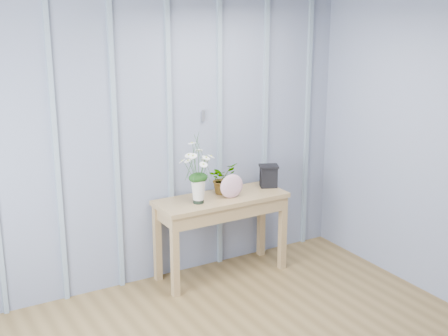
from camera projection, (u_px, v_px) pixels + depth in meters
room_shell at (220, 77)px, 4.03m from camera, size 4.00×4.50×2.50m
sideboard at (221, 209)px, 5.60m from camera, size 1.20×0.45×0.75m
daisy_vase at (198, 162)px, 5.31m from camera, size 0.42×0.32×0.59m
spider_plant at (222, 178)px, 5.64m from camera, size 0.31×0.29×0.28m
felt_disc_vessel at (232, 186)px, 5.51m from camera, size 0.22×0.08×0.22m
carved_box at (269, 176)px, 5.82m from camera, size 0.21×0.19×0.21m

